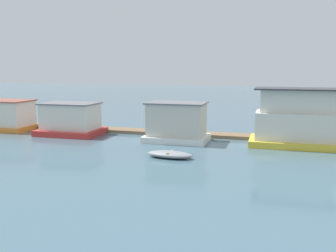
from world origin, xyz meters
TOP-DOWN VIEW (x-y plane):
  - ground_plane at (0.00, 0.00)m, footprint 200.00×200.00m
  - dock_walkway at (0.00, 2.68)m, footprint 51.00×1.96m
  - houseboat_orange at (-18.35, 0.55)m, footprint 6.71×3.73m
  - houseboat_red at (-9.94, -0.00)m, footprint 5.86×4.16m
  - houseboat_white at (0.61, -0.40)m, footprint 5.41×3.66m
  - houseboat_yellow at (10.38, 0.40)m, footprint 7.18×4.06m
  - dinghy_grey at (1.70, -6.39)m, footprint 3.40×1.59m

SIDE VIEW (x-z plane):
  - ground_plane at x=0.00m, z-range 0.00..0.00m
  - dock_walkway at x=0.00m, z-range 0.00..0.30m
  - dinghy_grey at x=1.70m, z-range 0.00..0.49m
  - houseboat_red at x=-9.94m, z-range -0.10..2.94m
  - houseboat_orange at x=-18.35m, z-range -0.04..3.02m
  - houseboat_white at x=0.61m, z-range -0.07..3.33m
  - houseboat_yellow at x=10.38m, z-range -0.27..4.44m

